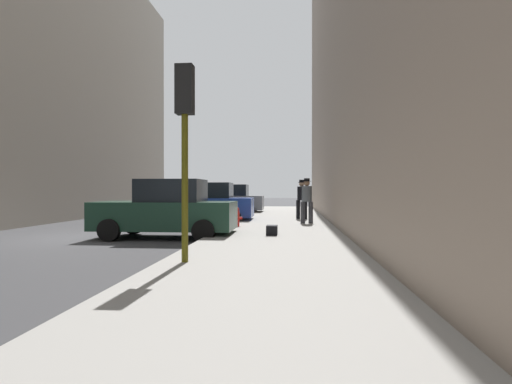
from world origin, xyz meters
The scene contains 10 objects.
ground_plane centered at (0.00, 0.00, 0.00)m, with size 120.00×120.00×0.00m, color #38383A.
sidewalk centered at (6.00, 0.00, 0.07)m, with size 4.00×40.00×0.15m, color gray.
parked_dark_green_sedan centered at (2.65, 0.10, 0.85)m, with size 4.22×2.09×1.79m.
parked_blue_sedan centered at (2.65, 5.83, 0.85)m, with size 4.24×2.13×1.79m.
parked_gray_coupe centered at (2.65, 12.27, 0.85)m, with size 4.21×2.08×1.79m.
fire_hydrant centered at (4.45, 2.48, 0.50)m, with size 0.42×0.22×0.70m.
traffic_light centered at (4.50, -4.63, 2.76)m, with size 0.32×0.32×3.60m.
pedestrian_with_beanie centered at (7.03, 4.16, 1.14)m, with size 0.52×0.47×1.78m.
pedestrian_with_fedora centered at (6.88, 6.43, 1.14)m, with size 0.52×0.44×1.78m.
duffel_bag centered at (5.86, -0.14, 0.29)m, with size 0.32×0.44×0.28m.
Camera 1 is at (6.45, -11.77, 1.47)m, focal length 28.00 mm.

